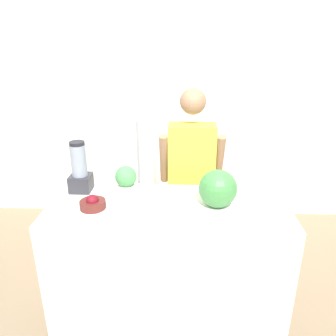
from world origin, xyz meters
TOP-DOWN VIEW (x-y plane):
  - wall_back at (0.00, 1.97)m, footprint 8.00×0.06m
  - counter_island at (0.00, 0.32)m, footprint 1.60×0.64m
  - refrigerator at (-0.52, 1.58)m, footprint 0.69×0.72m
  - person at (0.17, 0.98)m, footprint 0.53×0.26m
  - cutting_board at (0.33, 0.28)m, footprint 0.35×0.22m
  - watermelon at (0.32, 0.29)m, footprint 0.25×0.25m
  - bowl_cherries at (-0.49, 0.25)m, footprint 0.17×0.17m
  - bowl_cream at (-0.25, 0.23)m, footprint 0.15×0.15m
  - blender at (-0.64, 0.52)m, footprint 0.15×0.15m
  - potted_plant at (-0.30, 0.49)m, footprint 0.15×0.15m

SIDE VIEW (x-z plane):
  - counter_island at x=0.00m, z-range 0.00..0.95m
  - person at x=0.17m, z-range 0.02..1.65m
  - refrigerator at x=-0.52m, z-range 0.00..1.68m
  - cutting_board at x=0.33m, z-range 0.95..0.96m
  - bowl_cherries at x=-0.49m, z-range 0.93..1.03m
  - bowl_cream at x=-0.25m, z-range 0.94..1.03m
  - potted_plant at x=-0.30m, z-range 0.95..1.16m
  - watermelon at x=0.32m, z-range 0.96..1.21m
  - blender at x=-0.64m, z-range 0.92..1.29m
  - wall_back at x=0.00m, z-range 0.00..2.60m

